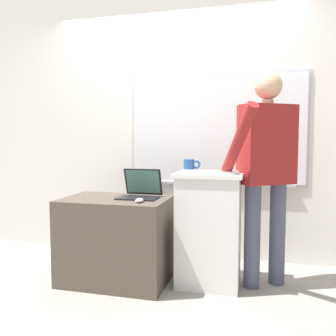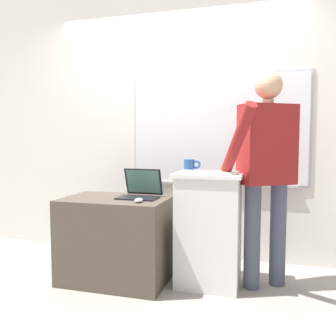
{
  "view_description": "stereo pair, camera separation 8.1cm",
  "coord_description": "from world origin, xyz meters",
  "px_view_note": "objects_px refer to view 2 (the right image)",
  "views": [
    {
      "loc": [
        0.85,
        -2.5,
        1.21
      ],
      "look_at": [
        0.1,
        0.41,
        0.97
      ],
      "focal_mm": 38.0,
      "sensor_mm": 36.0,
      "label": 1
    },
    {
      "loc": [
        0.93,
        -2.48,
        1.21
      ],
      "look_at": [
        0.1,
        0.41,
        0.97
      ],
      "focal_mm": 38.0,
      "sensor_mm": 36.0,
      "label": 2
    }
  ],
  "objects_px": {
    "side_desk": "(116,239)",
    "computer_mouse_by_laptop": "(139,200)",
    "laptop": "(141,188)",
    "wireless_keyboard": "(209,172)",
    "coffee_mug": "(190,165)",
    "lectern_podium": "(209,229)",
    "person_presenter": "(267,163)"
  },
  "relations": [
    {
      "from": "side_desk",
      "to": "wireless_keyboard",
      "type": "relative_size",
      "value": 1.94
    },
    {
      "from": "person_presenter",
      "to": "lectern_podium",
      "type": "bearing_deg",
      "value": 159.31
    },
    {
      "from": "person_presenter",
      "to": "wireless_keyboard",
      "type": "height_order",
      "value": "person_presenter"
    },
    {
      "from": "lectern_podium",
      "to": "wireless_keyboard",
      "type": "bearing_deg",
      "value": -83.72
    },
    {
      "from": "wireless_keyboard",
      "to": "computer_mouse_by_laptop",
      "type": "bearing_deg",
      "value": -157.94
    },
    {
      "from": "person_presenter",
      "to": "coffee_mug",
      "type": "bearing_deg",
      "value": 143.23
    },
    {
      "from": "lectern_podium",
      "to": "computer_mouse_by_laptop",
      "type": "xyz_separation_m",
      "value": [
        -0.51,
        -0.26,
        0.26
      ]
    },
    {
      "from": "computer_mouse_by_laptop",
      "to": "lectern_podium",
      "type": "bearing_deg",
      "value": 27.25
    },
    {
      "from": "coffee_mug",
      "to": "side_desk",
      "type": "bearing_deg",
      "value": -156.31
    },
    {
      "from": "lectern_podium",
      "to": "wireless_keyboard",
      "type": "height_order",
      "value": "wireless_keyboard"
    },
    {
      "from": "person_presenter",
      "to": "coffee_mug",
      "type": "height_order",
      "value": "person_presenter"
    },
    {
      "from": "computer_mouse_by_laptop",
      "to": "coffee_mug",
      "type": "distance_m",
      "value": 0.58
    },
    {
      "from": "laptop",
      "to": "wireless_keyboard",
      "type": "xyz_separation_m",
      "value": [
        0.59,
        -0.04,
        0.16
      ]
    },
    {
      "from": "lectern_podium",
      "to": "laptop",
      "type": "distance_m",
      "value": 0.67
    },
    {
      "from": "person_presenter",
      "to": "side_desk",
      "type": "bearing_deg",
      "value": 156.97
    },
    {
      "from": "lectern_podium",
      "to": "computer_mouse_by_laptop",
      "type": "relative_size",
      "value": 9.37
    },
    {
      "from": "wireless_keyboard",
      "to": "coffee_mug",
      "type": "xyz_separation_m",
      "value": [
        -0.2,
        0.19,
        0.04
      ]
    },
    {
      "from": "computer_mouse_by_laptop",
      "to": "coffee_mug",
      "type": "relative_size",
      "value": 0.68
    },
    {
      "from": "wireless_keyboard",
      "to": "computer_mouse_by_laptop",
      "type": "height_order",
      "value": "wireless_keyboard"
    },
    {
      "from": "wireless_keyboard",
      "to": "coffee_mug",
      "type": "bearing_deg",
      "value": 135.28
    },
    {
      "from": "coffee_mug",
      "to": "wireless_keyboard",
      "type": "bearing_deg",
      "value": -44.72
    },
    {
      "from": "laptop",
      "to": "computer_mouse_by_laptop",
      "type": "xyz_separation_m",
      "value": [
        0.07,
        -0.25,
        -0.06
      ]
    },
    {
      "from": "lectern_podium",
      "to": "coffee_mug",
      "type": "height_order",
      "value": "coffee_mug"
    },
    {
      "from": "wireless_keyboard",
      "to": "computer_mouse_by_laptop",
      "type": "distance_m",
      "value": 0.6
    },
    {
      "from": "person_presenter",
      "to": "computer_mouse_by_laptop",
      "type": "xyz_separation_m",
      "value": [
        -0.96,
        -0.36,
        -0.29
      ]
    },
    {
      "from": "lectern_podium",
      "to": "side_desk",
      "type": "relative_size",
      "value": 1.06
    },
    {
      "from": "lectern_podium",
      "to": "person_presenter",
      "type": "xyz_separation_m",
      "value": [
        0.45,
        0.1,
        0.55
      ]
    },
    {
      "from": "side_desk",
      "to": "computer_mouse_by_laptop",
      "type": "bearing_deg",
      "value": -29.62
    },
    {
      "from": "laptop",
      "to": "computer_mouse_by_laptop",
      "type": "relative_size",
      "value": 3.36
    },
    {
      "from": "side_desk",
      "to": "laptop",
      "type": "xyz_separation_m",
      "value": [
        0.19,
        0.1,
        0.43
      ]
    },
    {
      "from": "laptop",
      "to": "person_presenter",
      "type": "bearing_deg",
      "value": 6.07
    },
    {
      "from": "person_presenter",
      "to": "coffee_mug",
      "type": "xyz_separation_m",
      "value": [
        -0.64,
        0.04,
        -0.03
      ]
    }
  ]
}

